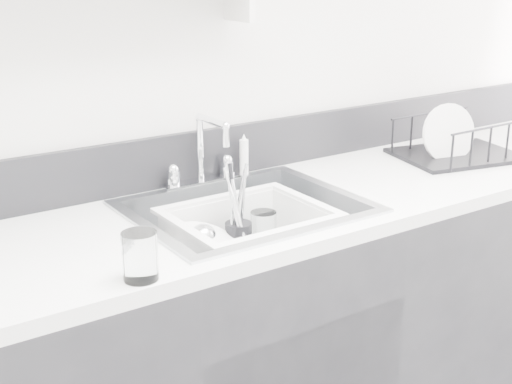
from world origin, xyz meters
TOP-DOWN VIEW (x-y plane):
  - counter_run at (0.00, 1.19)m, footprint 3.20×0.62m
  - backsplash at (0.00, 1.49)m, footprint 3.20×0.02m
  - sink at (0.00, 1.19)m, footprint 0.64×0.52m
  - faucet at (0.00, 1.44)m, footprint 0.26×0.18m
  - side_sprayer at (0.16, 1.44)m, footprint 0.03×0.03m
  - wash_tub at (-0.01, 1.16)m, footprint 0.51×0.45m
  - plate_stack at (-0.14, 1.19)m, footprint 0.28×0.27m
  - utensil_cup at (-0.01, 1.22)m, footprint 0.08×0.08m
  - ladle at (-0.07, 1.18)m, footprint 0.26×0.32m
  - tumbler_in_tub at (0.08, 1.23)m, footprint 0.09×0.09m
  - tumbler_counter at (-0.45, 0.93)m, footprint 0.10×0.10m
  - dish_rack at (0.91, 1.22)m, footprint 0.47×0.39m
  - bowl_small at (0.09, 1.12)m, footprint 0.14×0.14m

SIDE VIEW (x-z plane):
  - counter_run at x=0.00m, z-range 0.00..0.92m
  - bowl_small at x=0.09m, z-range 0.77..0.80m
  - plate_stack at x=-0.14m, z-range 0.74..0.85m
  - ladle at x=-0.07m, z-range 0.77..0.86m
  - tumbler_in_tub at x=0.08m, z-range 0.77..0.88m
  - utensil_cup at x=-0.01m, z-range 0.69..0.96m
  - sink at x=0.00m, z-range 0.73..0.93m
  - wash_tub at x=-0.01m, z-range 0.75..0.92m
  - tumbler_counter at x=-0.45m, z-range 0.92..1.03m
  - faucet at x=0.00m, z-range 0.87..1.09m
  - side_sprayer at x=0.16m, z-range 0.92..1.06m
  - dish_rack at x=0.91m, z-range 0.92..1.06m
  - backsplash at x=0.00m, z-range 0.92..1.08m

